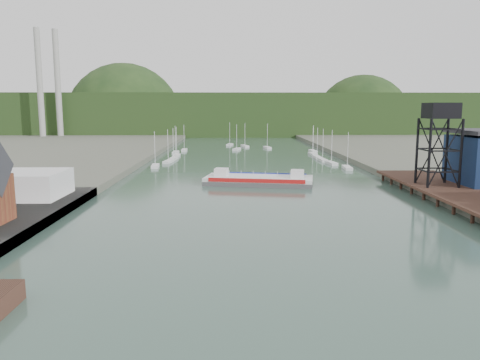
{
  "coord_description": "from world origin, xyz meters",
  "views": [
    {
      "loc": [
        -5.18,
        -31.88,
        17.15
      ],
      "look_at": [
        -3.68,
        53.33,
        4.0
      ],
      "focal_mm": 35.0,
      "sensor_mm": 36.0,
      "label": 1
    }
  ],
  "objects": [
    {
      "name": "distant_hills",
      "position": [
        -3.98,
        301.35,
        10.38
      ],
      "size": [
        500.0,
        120.0,
        80.0
      ],
      "color": "black",
      "rests_on": "ground"
    },
    {
      "name": "smokestacks",
      "position": [
        -106.0,
        232.5,
        30.0
      ],
      "size": [
        11.2,
        8.2,
        60.0
      ],
      "color": "#9C9C97",
      "rests_on": "ground"
    },
    {
      "name": "chain_ferry",
      "position": [
        0.95,
        72.92,
        1.0
      ],
      "size": [
        25.46,
        13.82,
        3.47
      ],
      "rotation": [
        0.0,
        0.0,
        -0.18
      ],
      "color": "#4C4C4F",
      "rests_on": "ground"
    },
    {
      "name": "lift_tower",
      "position": [
        35.0,
        58.0,
        15.65
      ],
      "size": [
        6.5,
        6.5,
        16.0
      ],
      "color": "black",
      "rests_on": "east_pier"
    },
    {
      "name": "ground",
      "position": [
        0.0,
        0.0,
        0.0
      ],
      "size": [
        600.0,
        600.0,
        0.0
      ],
      "primitive_type": "plane",
      "color": "#2F4A3E",
      "rests_on": "ground"
    },
    {
      "name": "white_shed",
      "position": [
        -44.0,
        50.0,
        3.85
      ],
      "size": [
        18.0,
        12.0,
        4.5
      ],
      "primitive_type": "cube",
      "color": "silver",
      "rests_on": "west_quay"
    },
    {
      "name": "marina_sailboats",
      "position": [
        0.08,
        138.46,
        0.35
      ],
      "size": [
        57.71,
        92.65,
        0.9
      ],
      "color": "silver",
      "rests_on": "ground"
    }
  ]
}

